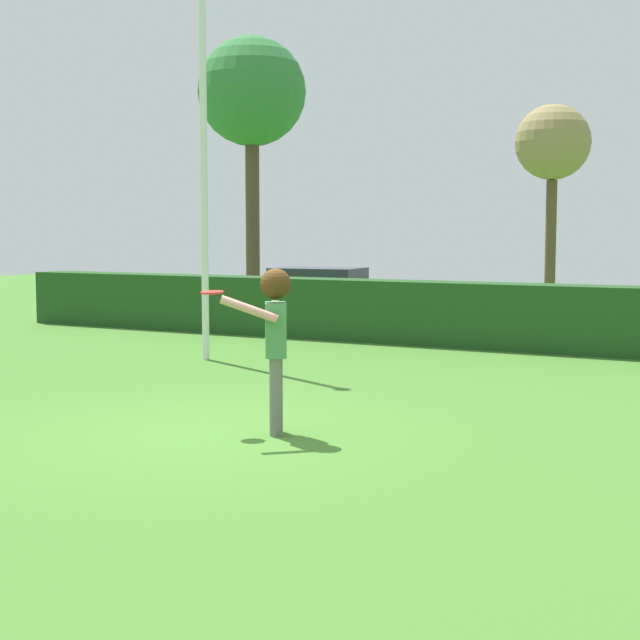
{
  "coord_description": "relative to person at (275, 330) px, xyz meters",
  "views": [
    {
      "loc": [
        5.66,
        -8.35,
        2.17
      ],
      "look_at": [
        0.53,
        1.23,
        1.15
      ],
      "focal_mm": 52.98,
      "sensor_mm": 36.0,
      "label": 1
    }
  ],
  "objects": [
    {
      "name": "maple_tree",
      "position": [
        -10.69,
        16.52,
        5.25
      ],
      "size": [
        3.35,
        3.35,
        8.15
      ],
      "color": "brown",
      "rests_on": "ground"
    },
    {
      "name": "bare_elm_tree",
      "position": [
        -1.74,
        18.09,
        3.44
      ],
      "size": [
        2.11,
        2.11,
        5.72
      ],
      "color": "brown",
      "rests_on": "ground"
    },
    {
      "name": "person",
      "position": [
        0.0,
        0.0,
        0.0
      ],
      "size": [
        0.59,
        0.79,
        1.78
      ],
      "color": "slate",
      "rests_on": "ground"
    },
    {
      "name": "parked_car_black",
      "position": [
        -6.25,
        12.6,
        -0.44
      ],
      "size": [
        4.36,
        2.19,
        1.25
      ],
      "color": "black",
      "rests_on": "ground"
    },
    {
      "name": "frisbee",
      "position": [
        -0.76,
        -0.06,
        0.38
      ],
      "size": [
        0.25,
        0.25,
        0.03
      ],
      "color": "red"
    },
    {
      "name": "lamppost",
      "position": [
        -4.08,
        4.53,
        2.76
      ],
      "size": [
        0.24,
        0.24,
        7.12
      ],
      "color": "silver",
      "rests_on": "ground"
    },
    {
      "name": "hedge_row",
      "position": [
        -0.52,
        8.4,
        -0.52
      ],
      "size": [
        21.71,
        0.9,
        1.21
      ],
      "primitive_type": "cube",
      "color": "#21491E",
      "rests_on": "ground"
    },
    {
      "name": "ground_plane",
      "position": [
        -0.52,
        -0.23,
        -1.13
      ],
      "size": [
        60.0,
        60.0,
        0.0
      ],
      "primitive_type": "plane",
      "color": "#44772A"
    }
  ]
}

